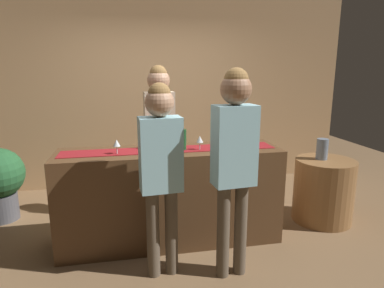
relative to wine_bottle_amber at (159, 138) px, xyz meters
The scene contains 13 objects.
ground_plane 1.09m from the wine_bottle_amber, 21.14° to the right, with size 10.00×10.00×0.00m, color brown.
back_wall 1.90m from the wine_bottle_amber, 86.91° to the left, with size 6.00×0.12×2.90m, color tan.
bar_counter 0.61m from the wine_bottle_amber, 21.14° to the right, with size 2.22×0.60×0.97m, color #543821.
counter_runner_cloth 0.15m from the wine_bottle_amber, 21.14° to the right, with size 2.11×0.28×0.01m, color maroon.
wine_bottle_amber is the anchor object (origin of this frame).
wine_bottle_green 0.23m from the wine_bottle_amber, 17.31° to the right, with size 0.07×0.07×0.30m.
wine_glass_near_customer 0.43m from the wine_bottle_amber, 163.78° to the right, with size 0.07×0.07×0.14m.
wine_glass_mid_counter 0.40m from the wine_bottle_amber, 15.80° to the right, with size 0.07×0.07×0.14m.
bartender 0.55m from the wine_bottle_amber, 83.94° to the left, with size 0.35×0.25×1.80m.
customer_sipping 0.91m from the wine_bottle_amber, 54.06° to the right, with size 0.36×0.25×1.77m.
customer_browsing 0.62m from the wine_bottle_amber, 94.70° to the right, with size 0.35×0.23×1.66m.
round_side_table 2.05m from the wine_bottle_amber, ahead, with size 0.68×0.68×0.74m, color olive.
vase_on_side_table 1.90m from the wine_bottle_amber, ahead, with size 0.13×0.13×0.24m, color slate.
Camera 1 is at (-0.41, -3.17, 1.76)m, focal length 30.92 mm.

